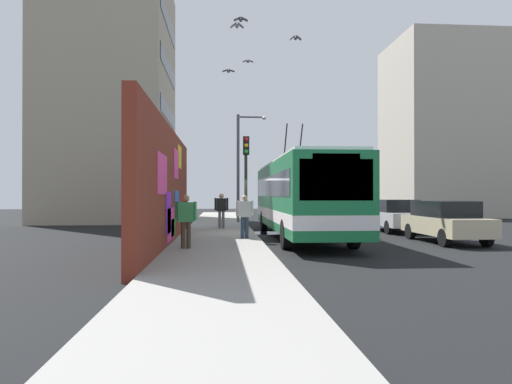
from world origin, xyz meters
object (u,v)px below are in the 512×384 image
parked_car_silver (393,215)px  parked_car_navy (358,211)px  city_bus (299,195)px  pedestrian_near_wall (186,217)px  parked_car_white (334,208)px  traffic_light (246,167)px  street_lamp (241,160)px  pedestrian_at_curb (245,213)px  pedestrian_midblock (221,208)px  parked_car_champagne (445,221)px

parked_car_silver → parked_car_navy: bearing=0.0°
city_bus → parked_car_navy: city_bus is taller
city_bus → pedestrian_near_wall: city_bus is taller
parked_car_silver → parked_car_white: (11.85, 0.00, -0.00)m
parked_car_navy → parked_car_white: (5.94, -0.00, 0.00)m
traffic_light → street_lamp: street_lamp is taller
parked_car_navy → parked_car_white: same height
street_lamp → pedestrian_at_curb: bearing=178.2°
pedestrian_midblock → city_bus: bearing=-139.0°
pedestrian_near_wall → pedestrian_at_curb: bearing=-32.1°
parked_car_navy → street_lamp: bearing=89.7°
pedestrian_at_curb → traffic_light: traffic_light is taller
parked_car_champagne → street_lamp: size_ratio=0.67×
pedestrian_midblock → parked_car_navy: bearing=-58.2°
pedestrian_at_curb → parked_car_navy: bearing=-35.5°
parked_car_navy → parked_car_white: 5.94m
parked_car_champagne → parked_car_silver: 5.36m
city_bus → parked_car_white: city_bus is taller
parked_car_navy → traffic_light: 10.50m
city_bus → pedestrian_midblock: bearing=41.0°
pedestrian_near_wall → street_lamp: size_ratio=0.25×
pedestrian_midblock → parked_car_champagne: bearing=-125.4°
parked_car_white → pedestrian_near_wall: pedestrian_near_wall is taller
parked_car_champagne → pedestrian_at_curb: pedestrian_at_curb is taller
city_bus → pedestrian_at_curb: size_ratio=7.63×
parked_car_champagne → parked_car_white: size_ratio=0.92×
parked_car_white → pedestrian_near_wall: bearing=154.1°
city_bus → pedestrian_at_curb: bearing=123.8°
parked_car_silver → pedestrian_near_wall: pedestrian_near_wall is taller
parked_car_white → pedestrian_at_curb: 18.22m
parked_car_champagne → street_lamp: street_lamp is taller
parked_car_champagne → pedestrian_midblock: size_ratio=2.55×
traffic_light → street_lamp: bearing=-0.8°
pedestrian_midblock → pedestrian_near_wall: pedestrian_midblock is taller
city_bus → parked_car_silver: size_ratio=2.58×
parked_car_navy → street_lamp: (0.04, 7.24, 3.11)m
street_lamp → city_bus: bearing=-167.3°
traffic_light → parked_car_white: bearing=-29.3°
parked_car_navy → pedestrian_midblock: bearing=121.8°
parked_car_champagne → traffic_light: bearing=60.7°
pedestrian_at_curb → traffic_light: size_ratio=0.38×
parked_car_champagne → parked_car_navy: 11.27m
parked_car_champagne → parked_car_silver: (5.36, -0.00, 0.00)m
parked_car_champagne → street_lamp: bearing=32.6°
parked_car_champagne → pedestrian_at_curb: 7.62m
parked_car_silver → parked_car_navy: 5.91m
city_bus → street_lamp: bearing=12.7°
pedestrian_near_wall → traffic_light: bearing=-18.5°
pedestrian_at_curb → pedestrian_midblock: pedestrian_midblock is taller
parked_car_champagne → parked_car_silver: same height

